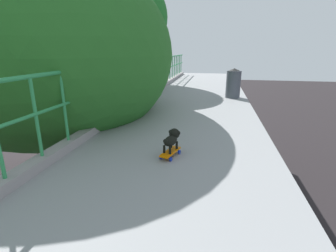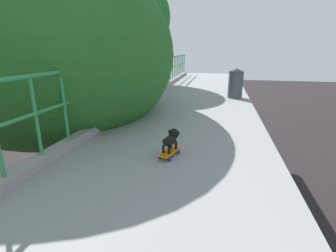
% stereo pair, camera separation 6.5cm
% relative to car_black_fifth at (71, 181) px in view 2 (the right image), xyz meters
% --- Properties ---
extents(car_black_fifth, '(1.83, 4.27, 1.57)m').
position_rel_car_black_fifth_xyz_m(car_black_fifth, '(0.00, 0.00, 0.00)').
color(car_black_fifth, black).
rests_on(car_black_fifth, ground).
extents(city_bus, '(2.52, 11.57, 3.12)m').
position_rel_car_black_fifth_xyz_m(city_bus, '(-3.53, 9.37, 1.03)').
color(city_bus, beige).
rests_on(city_bus, ground).
extents(roadside_tree_mid, '(5.87, 5.87, 8.74)m').
position_rel_car_black_fifth_xyz_m(roadside_tree_mid, '(2.52, -3.57, 5.68)').
color(roadside_tree_mid, brown).
rests_on(roadside_tree_mid, ground).
extents(roadside_tree_far, '(4.39, 4.39, 9.71)m').
position_rel_car_black_fifth_xyz_m(roadside_tree_far, '(2.19, 1.35, 7.06)').
color(roadside_tree_far, '#4B312E').
rests_on(roadside_tree_far, ground).
extents(toy_skateboard, '(0.27, 0.46, 0.08)m').
position_rel_car_black_fifth_xyz_m(toy_skateboard, '(5.89, -5.88, 4.41)').
color(toy_skateboard, orange).
rests_on(toy_skateboard, overpass_deck).
extents(small_dog, '(0.24, 0.42, 0.30)m').
position_rel_car_black_fifth_xyz_m(small_dog, '(5.91, -5.82, 4.61)').
color(small_dog, black).
rests_on(small_dog, toy_skateboard).
extents(litter_bin, '(0.47, 0.47, 0.94)m').
position_rel_car_black_fifth_xyz_m(litter_bin, '(7.02, -0.86, 4.82)').
color(litter_bin, '#4A4F5A').
rests_on(litter_bin, overpass_deck).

